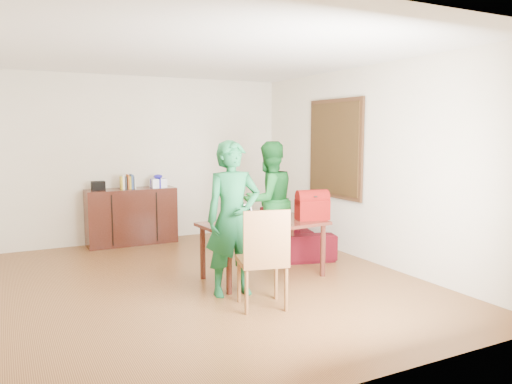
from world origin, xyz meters
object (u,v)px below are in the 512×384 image
table (263,229)px  red_bag (312,208)px  chair (262,278)px  sofa (293,231)px  person_near (233,219)px  laptop (249,222)px  bottle (282,219)px  person_far (269,201)px

table → red_bag: bearing=-14.2°
chair → sofa: (1.65, 2.09, -0.02)m
person_near → chair: bearing=-73.8°
laptop → bottle: laptop is taller
laptop → red_bag: size_ratio=0.91×
chair → person_far: 2.05m
laptop → sofa: laptop is taller
bottle → red_bag: size_ratio=0.40×
chair → sofa: chair is taller
chair → bottle: size_ratio=6.53×
chair → red_bag: (1.14, 0.81, 0.54)m
table → sofa: size_ratio=0.81×
sofa → laptop: bearing=148.2°
bottle → chair: bearing=-134.1°
bottle → red_bag: red_bag is taller
laptop → bottle: (0.32, -0.23, 0.04)m
person_near → bottle: (0.67, 0.08, -0.08)m
table → person_near: person_near is taller
person_far → laptop: bearing=41.9°
person_far → red_bag: (0.13, -0.89, 0.01)m
table → person_near: bearing=-149.7°
red_bag → sofa: bearing=81.2°
bottle → sofa: size_ratio=0.08×
table → red_bag: (0.64, -0.11, 0.23)m
red_bag → person_near: bearing=-153.7°
person_far → laptop: 1.16m
table → red_bag: size_ratio=3.87×
person_near → red_bag: bearing=19.5°
table → red_bag: red_bag is taller
laptop → red_bag: 0.89m
person_near → person_far: (1.10, 1.19, -0.02)m
chair → red_bag: 1.50m
laptop → sofa: (1.39, 1.26, -0.46)m
chair → table: bearing=75.5°
person_near → bottle: 0.68m
person_far → sofa: bearing=-156.5°
person_near → red_bag: (1.24, 0.30, -0.01)m
laptop → chair: bearing=-118.2°
table → sofa: table is taller
person_near → laptop: bearing=47.5°
red_bag → chair: bearing=-131.9°
person_near → person_far: bearing=53.1°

